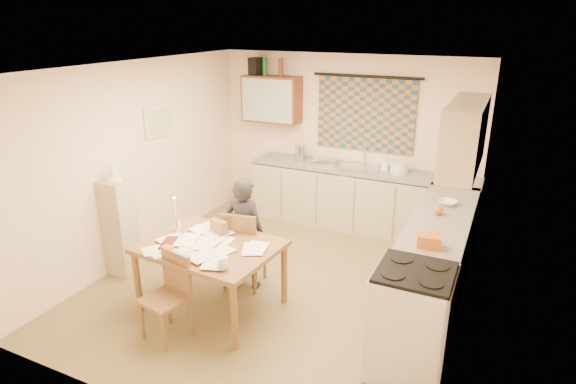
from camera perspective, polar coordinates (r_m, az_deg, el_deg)
The scene contains 44 objects.
floor at distance 5.87m, azimuth -0.95°, elevation -10.60°, with size 4.00×4.50×0.02m, color brown.
ceiling at distance 5.08m, azimuth -1.12°, elevation 14.71°, with size 4.00×4.50×0.02m, color white.
wall_back at distance 7.36m, azimuth 6.82°, elevation 6.25°, with size 4.00×0.02×2.50m, color beige.
wall_front at distance 3.63m, azimuth -17.23°, elevation -9.40°, with size 4.00×0.02×2.50m, color beige.
wall_left at distance 6.45m, azimuth -17.30°, elevation 3.53°, with size 0.02×4.50×2.50m, color beige.
wall_right at distance 4.85m, azimuth 20.80°, elevation -2.22°, with size 0.02×4.50×2.50m, color beige.
window_blind at distance 7.15m, azimuth 9.15°, elevation 9.02°, with size 1.45×0.03×1.05m, color navy.
curtain_rod at distance 7.05m, azimuth 9.35°, elevation 13.39°, with size 0.04×0.04×1.60m, color black.
wall_cabinet at distance 7.52m, azimuth -1.93°, elevation 10.96°, with size 0.90×0.34×0.70m, color #5F2C19.
wall_cabinet_glass at distance 7.37m, azimuth -2.54°, elevation 10.77°, with size 0.84×0.02×0.64m, color #99B2A5.
upper_cabinet_right at distance 5.22m, azimuth 20.23°, elevation 6.29°, with size 0.34×1.30×0.70m, color tan.
framed_print at distance 6.61m, azimuth -15.12°, elevation 8.15°, with size 0.04×0.50×0.40m, color beige.
print_canvas at distance 6.59m, azimuth -14.95°, elevation 8.14°, with size 0.01×0.42×0.32m, color silver.
counter_back at distance 7.20m, azimuth 8.53°, elevation -0.78°, with size 3.30×0.62×0.92m.
counter_right at distance 5.47m, azimuth 16.82°, elevation -8.47°, with size 0.62×2.95×0.92m.
stove at distance 4.43m, azimuth 14.32°, elevation -14.70°, with size 0.65×0.65×1.00m.
sink at distance 7.07m, azimuth 8.43°, elevation 2.51°, with size 0.55×0.45×0.10m, color silver.
tap at distance 7.18m, azimuth 9.09°, elevation 4.24°, with size 0.03×0.03×0.28m, color silver.
dish_rack at distance 7.22m, azimuth 4.40°, elevation 3.60°, with size 0.35×0.30×0.06m, color silver.
kettle at distance 7.34m, azimuth 1.51°, elevation 4.66°, with size 0.18×0.18×0.24m, color silver.
mixing_bowl at distance 6.91m, azimuth 13.05°, elevation 2.81°, with size 0.24×0.24×0.16m, color white.
soap_bottle at distance 6.99m, azimuth 11.44°, elevation 3.34°, with size 0.09×0.10×0.21m, color white.
bowl at distance 5.91m, azimuth 18.40°, elevation -1.20°, with size 0.24×0.24×0.05m, color white.
orange_bag at distance 4.78m, azimuth 16.45°, elevation -5.59°, with size 0.22×0.16×0.12m, color #C05E17.
fruit_orange at distance 5.57m, azimuth 17.42°, elevation -2.09°, with size 0.10×0.10×0.10m, color #C05E17.
speaker at distance 7.59m, azimuth -3.80°, elevation 14.65°, with size 0.16×0.20×0.26m, color black.
bottle_green at distance 7.52m, azimuth -2.77°, elevation 14.62°, with size 0.07×0.07×0.26m, color #195926.
bottle_brown at distance 7.39m, azimuth -0.84°, elevation 14.56°, with size 0.07×0.07×0.26m, color #5F2C19.
dining_table at distance 5.28m, azimuth -9.00°, elevation -9.79°, with size 1.45×1.15×0.75m.
chair_far at distance 5.68m, azimuth -5.23°, elevation -8.26°, with size 0.50×0.50×0.96m.
chair_near at distance 4.98m, azimuth -14.11°, elevation -13.64°, with size 0.46×0.46×0.86m.
person at distance 5.52m, azimuth -5.13°, elevation -4.86°, with size 0.49×0.33×1.33m, color black.
shelf_stand at distance 6.14m, azimuth -19.27°, elevation -4.01°, with size 0.32×0.30×1.20m, color tan.
lampshade at distance 5.90m, azimuth -20.05°, elevation 2.30°, with size 0.20×0.20×0.22m, color beige.
letter_rack at distance 5.29m, azimuth -8.19°, elevation -4.16°, with size 0.22×0.10×0.16m, color brown.
mug at distance 4.58m, azimuth -7.70°, elevation -8.64°, with size 0.14×0.14×0.09m, color white.
magazine at distance 5.21m, azimuth -14.68°, elevation -5.84°, with size 0.30×0.35×0.03m, color maroon.
book at distance 5.28m, azimuth -13.40°, elevation -5.45°, with size 0.23×0.29×0.02m, color #C05E17.
orange_box at distance 5.07m, azimuth -14.06°, elevation -6.49°, with size 0.12×0.08×0.04m, color #C05E17.
eyeglasses at distance 4.81m, azimuth -10.44°, elevation -7.83°, with size 0.13×0.04×0.02m, color black.
candle_holder at distance 5.39m, azimuth -12.87°, elevation -3.93°, with size 0.06×0.06×0.18m, color silver.
candle at distance 5.35m, azimuth -13.30°, elevation -1.81°, with size 0.02×0.02×0.22m, color white.
candle_flame at distance 5.28m, azimuth -13.28°, elevation -0.69°, with size 0.02×0.02×0.02m, color #FFCC66.
papers at distance 5.10m, azimuth -10.13°, elevation -6.01°, with size 1.22×0.97×0.03m.
Camera 1 is at (2.24, -4.53, 2.97)m, focal length 30.00 mm.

